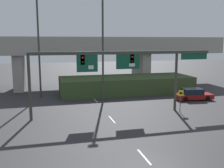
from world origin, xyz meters
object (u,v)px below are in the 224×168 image
object	(u,v)px
highway_light_pole_near	(103,44)
parked_sedan_near_right	(193,95)
highway_light_pole_far	(38,37)
signal_gantry	(120,63)
speed_limit_sign	(181,98)

from	to	relation	value
highway_light_pole_near	parked_sedan_near_right	distance (m)	13.28
highway_light_pole_near	highway_light_pole_far	world-z (taller)	highway_light_pole_far
parked_sedan_near_right	highway_light_pole_far	bearing A→B (deg)	167.54
signal_gantry	highway_light_pole_near	size ratio (longest dim) A/B	1.39
parked_sedan_near_right	highway_light_pole_near	bearing A→B (deg)	174.55
signal_gantry	highway_light_pole_near	distance (m)	6.65
signal_gantry	highway_light_pole_near	xyz separation A→B (m)	(-0.35, 6.39, 1.84)
speed_limit_sign	highway_light_pole_near	size ratio (longest dim) A/B	0.18
signal_gantry	speed_limit_sign	size ratio (longest dim) A/B	7.75
speed_limit_sign	highway_light_pole_near	distance (m)	11.46
speed_limit_sign	signal_gantry	bearing A→B (deg)	170.61
highway_light_pole_near	signal_gantry	bearing A→B (deg)	-86.86
highway_light_pole_far	speed_limit_sign	bearing A→B (deg)	-38.66
speed_limit_sign	highway_light_pole_near	world-z (taller)	highway_light_pole_near
speed_limit_sign	parked_sedan_near_right	distance (m)	6.97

